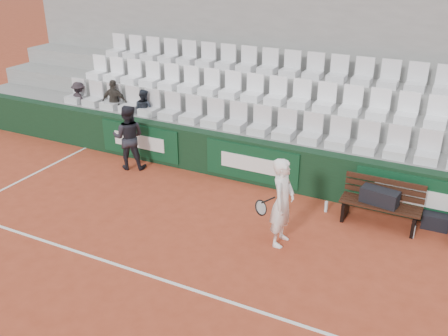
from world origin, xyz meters
TOP-DOWN VIEW (x-y plane):
  - ground at (0.00, 0.00)m, footprint 80.00×80.00m
  - court_baseline at (0.00, 0.00)m, footprint 18.00×0.06m
  - back_barrier at (0.07, 3.99)m, footprint 18.00×0.34m
  - grandstand_tier_front at (0.00, 4.62)m, footprint 18.00×0.95m
  - grandstand_tier_mid at (0.00, 5.58)m, footprint 18.00×0.95m
  - grandstand_tier_back at (0.00, 6.53)m, footprint 18.00×0.95m
  - grandstand_rear_wall at (0.00, 7.15)m, footprint 18.00×0.30m
  - seat_row_front at (0.00, 4.45)m, footprint 11.90×0.44m
  - seat_row_mid at (0.00, 5.40)m, footprint 11.90×0.44m
  - seat_row_back at (0.00, 6.35)m, footprint 11.90×0.44m
  - bench_left at (2.70, 3.34)m, footprint 1.50×0.56m
  - sports_bag_left at (2.66, 3.34)m, footprint 0.74×0.41m
  - sports_bag_ground at (3.69, 3.69)m, footprint 0.49×0.31m
  - water_bottle_near at (1.66, 3.38)m, footprint 0.06×0.06m
  - water_bottle_far at (3.36, 3.14)m, footprint 0.07×0.07m
  - tennis_player at (1.23, 1.90)m, footprint 0.70×0.61m
  - ball_kid at (-3.17, 3.38)m, footprint 0.93×0.85m
  - spectator_a at (-5.62, 4.50)m, footprint 0.71×0.49m
  - spectator_b at (-4.41, 4.50)m, footprint 0.76×0.44m
  - spectator_c at (-3.49, 4.50)m, footprint 0.56×0.46m

SIDE VIEW (x-z plane):
  - ground at x=0.00m, z-range 0.00..0.00m
  - court_baseline at x=0.00m, z-range 0.00..0.01m
  - water_bottle_near at x=1.66m, z-range 0.00..0.23m
  - water_bottle_far at x=3.36m, z-range 0.00..0.25m
  - sports_bag_ground at x=3.69m, z-range 0.00..0.29m
  - bench_left at x=2.70m, z-range 0.00..0.45m
  - grandstand_tier_front at x=0.00m, z-range 0.00..1.00m
  - back_barrier at x=0.07m, z-range 0.00..1.00m
  - sports_bag_left at x=2.66m, z-range 0.45..0.75m
  - grandstand_tier_mid at x=0.00m, z-range 0.00..1.45m
  - ball_kid at x=-3.17m, z-range 0.00..1.57m
  - tennis_player at x=1.23m, z-range 0.00..1.65m
  - grandstand_tier_back at x=0.00m, z-range 0.00..1.90m
  - seat_row_front at x=0.00m, z-range 1.00..1.63m
  - spectator_a at x=-5.62m, z-range 1.00..2.01m
  - spectator_c at x=-3.49m, z-range 1.00..2.07m
  - spectator_b at x=-4.41m, z-range 1.00..2.21m
  - seat_row_mid at x=0.00m, z-range 1.45..2.08m
  - grandstand_rear_wall at x=0.00m, z-range 0.00..4.40m
  - seat_row_back at x=0.00m, z-range 1.90..2.53m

